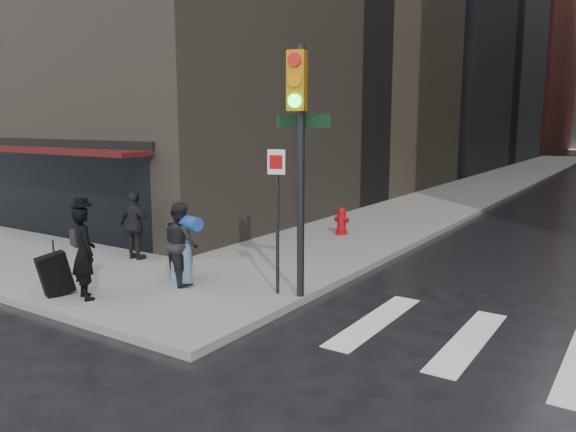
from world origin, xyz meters
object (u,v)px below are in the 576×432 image
at_px(man_overcoat, 78,256).
at_px(fire_hydrant, 342,222).
at_px(man_jeans, 181,243).
at_px(traffic_light, 297,138).
at_px(man_greycoat, 135,226).

bearing_deg(man_overcoat, fire_hydrant, -78.45).
relative_size(man_overcoat, man_jeans, 1.15).
bearing_deg(man_jeans, traffic_light, -144.48).
bearing_deg(man_jeans, man_overcoat, 85.26).
height_order(man_overcoat, fire_hydrant, man_overcoat).
height_order(man_overcoat, traffic_light, traffic_light).
distance_m(man_jeans, traffic_light, 3.27).
xyz_separation_m(traffic_light, fire_hydrant, (-2.11, 5.77, -2.60)).
bearing_deg(man_jeans, man_greycoat, 2.61).
height_order(man_jeans, traffic_light, traffic_light).
xyz_separation_m(man_overcoat, man_jeans, (0.94, 1.74, 0.03)).
bearing_deg(man_overcoat, traffic_light, -125.82).
height_order(man_overcoat, man_jeans, man_overcoat).
bearing_deg(man_greycoat, man_jeans, 158.03).
xyz_separation_m(man_overcoat, fire_hydrant, (1.27, 8.02, -0.45)).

